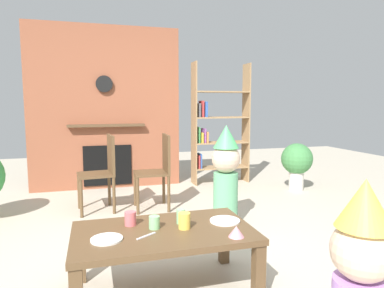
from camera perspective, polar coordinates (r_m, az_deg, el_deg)
The scene contains 17 objects.
ground_plane at distance 3.07m, azimuth -0.64°, elevation -17.57°, with size 12.00×12.00×0.00m, color #BCB29E.
brick_fireplace_feature at distance 5.30m, azimuth -14.11°, elevation 5.71°, with size 2.20×0.28×2.40m.
bookshelf at distance 5.45m, azimuth 4.07°, elevation 2.79°, with size 0.90×0.28×1.90m.
coffee_table at distance 2.37m, azimuth -4.69°, elevation -15.42°, with size 1.18×0.68×0.43m.
paper_cup_near_left at distance 2.36m, azimuth -6.27°, elevation -12.80°, with size 0.07×0.07×0.09m, color #8CD18C.
paper_cup_near_right at distance 2.44m, azimuth -10.19°, elevation -12.08°, with size 0.08×0.08×0.09m, color #E5666B.
paper_cup_center at distance 2.45m, azimuth -1.86°, elevation -11.89°, with size 0.06×0.06×0.10m, color #8CD18C.
paper_cup_far_left at distance 2.35m, azimuth -1.28°, elevation -12.63°, with size 0.08×0.08×0.11m, color #F2CC4C.
paper_plate_front at distance 2.50m, azimuth 5.47°, elevation -12.57°, with size 0.21×0.21×0.01m, color white.
paper_plate_rear at distance 2.24m, azimuth -13.98°, elevation -15.08°, with size 0.20×0.20×0.01m, color white.
birthday_cake_slice at distance 2.23m, azimuth 7.36°, elevation -14.19°, with size 0.10×0.10×0.07m, color pink.
table_fork at distance 2.25m, azimuth -7.61°, elevation -14.89°, with size 0.15×0.02×0.01m, color silver.
child_with_cone_hat at distance 1.74m, azimuth 26.17°, elevation -19.79°, with size 0.26×0.26×0.96m.
child_in_pink at distance 3.54m, azimuth 5.63°, elevation -4.88°, with size 0.29×0.29×1.05m.
dining_chair_left at distance 4.19m, azimuth -14.51°, elevation -3.89°, with size 0.44×0.44×0.90m.
dining_chair_middle at distance 4.15m, azimuth -5.54°, elevation -3.79°, with size 0.41×0.41×0.90m.
potted_plant_tall at distance 5.24m, azimuth 17.01°, elevation -2.78°, with size 0.45×0.45×0.69m.
Camera 1 is at (-0.75, -2.70, 1.26)m, focal length 32.12 mm.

